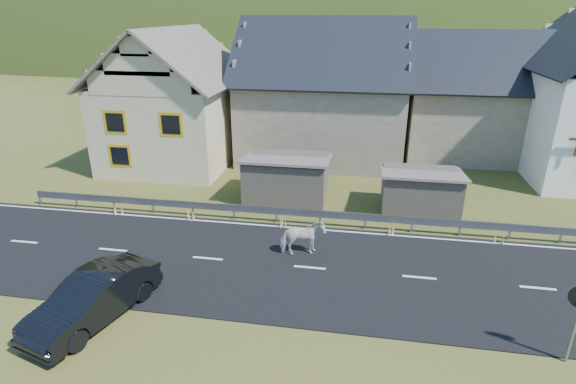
# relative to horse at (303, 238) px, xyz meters

# --- Properties ---
(ground) EXTENTS (160.00, 160.00, 0.00)m
(ground) POSITION_rel_horse_xyz_m (0.41, -0.95, -0.76)
(ground) COLOR #344518
(ground) RESTS_ON ground
(road) EXTENTS (60.00, 7.00, 0.04)m
(road) POSITION_rel_horse_xyz_m (0.41, -0.95, -0.74)
(road) COLOR black
(road) RESTS_ON ground
(lane_markings) EXTENTS (60.00, 6.60, 0.01)m
(lane_markings) POSITION_rel_horse_xyz_m (0.41, -0.95, -0.72)
(lane_markings) COLOR silver
(lane_markings) RESTS_ON road
(guardrail) EXTENTS (28.10, 0.09, 0.75)m
(guardrail) POSITION_rel_horse_xyz_m (0.41, 2.73, -0.20)
(guardrail) COLOR #93969B
(guardrail) RESTS_ON ground
(shed_left) EXTENTS (4.30, 3.30, 2.40)m
(shed_left) POSITION_rel_horse_xyz_m (-1.59, 5.55, 0.34)
(shed_left) COLOR brown
(shed_left) RESTS_ON ground
(shed_right) EXTENTS (3.80, 2.90, 2.20)m
(shed_right) POSITION_rel_horse_xyz_m (4.91, 5.05, 0.24)
(shed_right) COLOR brown
(shed_right) RESTS_ON ground
(house_cream) EXTENTS (7.80, 9.80, 8.30)m
(house_cream) POSITION_rel_horse_xyz_m (-9.59, 11.05, 3.59)
(house_cream) COLOR beige
(house_cream) RESTS_ON ground
(house_stone_a) EXTENTS (10.80, 9.80, 8.90)m
(house_stone_a) POSITION_rel_horse_xyz_m (-0.59, 14.05, 3.87)
(house_stone_a) COLOR gray
(house_stone_a) RESTS_ON ground
(house_stone_b) EXTENTS (9.80, 8.80, 8.10)m
(house_stone_b) POSITION_rel_horse_xyz_m (9.41, 16.05, 3.47)
(house_stone_b) COLOR gray
(house_stone_b) RESTS_ON ground
(mountain) EXTENTS (440.00, 280.00, 260.00)m
(mountain) POSITION_rel_horse_xyz_m (5.41, 179.05, -20.76)
(mountain) COLOR #283F13
(mountain) RESTS_ON ground
(conifer_patch) EXTENTS (76.00, 50.00, 28.00)m
(conifer_patch) POSITION_rel_horse_xyz_m (-54.59, 109.05, 5.24)
(conifer_patch) COLOR black
(conifer_patch) RESTS_ON ground
(horse) EXTENTS (1.27, 1.87, 1.45)m
(horse) POSITION_rel_horse_xyz_m (0.00, 0.00, 0.00)
(horse) COLOR beige
(horse) RESTS_ON road
(car) EXTENTS (2.76, 4.76, 1.48)m
(car) POSITION_rel_horse_xyz_m (-5.83, -4.99, -0.02)
(car) COLOR black
(car) RESTS_ON ground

